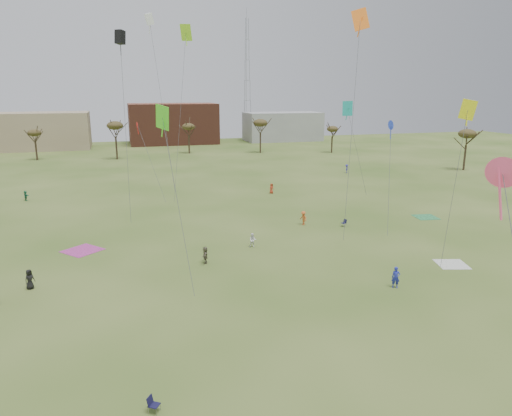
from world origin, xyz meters
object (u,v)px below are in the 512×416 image
object	(u,v)px
camp_chair_right	(344,224)
radio_tower	(247,80)
camp_chair_left	(154,408)
flyer_near_right	(396,277)

from	to	relation	value
camp_chair_right	radio_tower	xyz separation A→B (m)	(16.29, 103.57, 18.95)
camp_chair_right	camp_chair_left	bearing A→B (deg)	-56.87
flyer_near_right	radio_tower	distance (m)	124.25
camp_chair_left	radio_tower	xyz separation A→B (m)	(40.77, 131.42, 18.95)
camp_chair_left	radio_tower	world-z (taller)	radio_tower
camp_chair_left	camp_chair_right	size ratio (longest dim) A/B	1.00
flyer_near_right	camp_chair_right	world-z (taller)	flyer_near_right
camp_chair_left	radio_tower	distance (m)	138.90
flyer_near_right	camp_chair_left	world-z (taller)	flyer_near_right
flyer_near_right	camp_chair_right	bearing A→B (deg)	105.52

